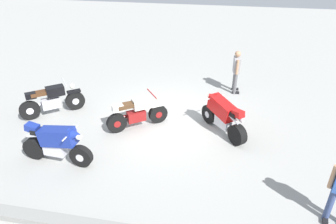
{
  "coord_description": "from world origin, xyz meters",
  "views": [
    {
      "loc": [
        -1.61,
        8.47,
        5.11
      ],
      "look_at": [
        -0.18,
        0.89,
        0.75
      ],
      "focal_mm": 32.84,
      "sensor_mm": 36.0,
      "label": 1
    }
  ],
  "objects_px": {
    "motorcycle_blue_sportbike": "(56,143)",
    "person_in_gray_shirt": "(236,69)",
    "motorcycle_black_cruiser": "(52,100)",
    "motorcycle_red_sportbike": "(223,115)",
    "motorcycle_cream_vintage": "(137,113)"
  },
  "relations": [
    {
      "from": "motorcycle_blue_sportbike",
      "to": "person_in_gray_shirt",
      "type": "bearing_deg",
      "value": 53.36
    },
    {
      "from": "motorcycle_blue_sportbike",
      "to": "person_in_gray_shirt",
      "type": "distance_m",
      "value": 6.84
    },
    {
      "from": "motorcycle_black_cruiser",
      "to": "motorcycle_blue_sportbike",
      "type": "bearing_deg",
      "value": -96.9
    },
    {
      "from": "motorcycle_red_sportbike",
      "to": "motorcycle_blue_sportbike",
      "type": "distance_m",
      "value": 4.68
    },
    {
      "from": "motorcycle_black_cruiser",
      "to": "motorcycle_cream_vintage",
      "type": "relative_size",
      "value": 1.02
    },
    {
      "from": "motorcycle_black_cruiser",
      "to": "motorcycle_cream_vintage",
      "type": "height_order",
      "value": "motorcycle_black_cruiser"
    },
    {
      "from": "motorcycle_black_cruiser",
      "to": "person_in_gray_shirt",
      "type": "relative_size",
      "value": 1.06
    },
    {
      "from": "person_in_gray_shirt",
      "to": "motorcycle_blue_sportbike",
      "type": "bearing_deg",
      "value": -135.65
    },
    {
      "from": "motorcycle_cream_vintage",
      "to": "person_in_gray_shirt",
      "type": "distance_m",
      "value": 4.3
    },
    {
      "from": "motorcycle_black_cruiser",
      "to": "person_in_gray_shirt",
      "type": "distance_m",
      "value": 6.57
    },
    {
      "from": "motorcycle_blue_sportbike",
      "to": "motorcycle_cream_vintage",
      "type": "relative_size",
      "value": 1.16
    },
    {
      "from": "motorcycle_blue_sportbike",
      "to": "motorcycle_black_cruiser",
      "type": "height_order",
      "value": "motorcycle_blue_sportbike"
    },
    {
      "from": "motorcycle_red_sportbike",
      "to": "motorcycle_cream_vintage",
      "type": "relative_size",
      "value": 0.96
    },
    {
      "from": "motorcycle_red_sportbike",
      "to": "person_in_gray_shirt",
      "type": "bearing_deg",
      "value": -46.73
    },
    {
      "from": "person_in_gray_shirt",
      "to": "motorcycle_black_cruiser",
      "type": "bearing_deg",
      "value": -158.69
    }
  ]
}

